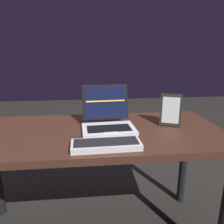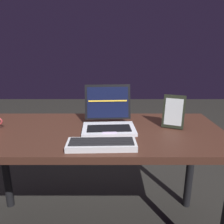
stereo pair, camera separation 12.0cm
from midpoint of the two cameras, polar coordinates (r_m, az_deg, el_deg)
desk at (r=1.31m, az=-2.02°, el=-8.45°), size 1.50×0.66×0.74m
laptop_front at (r=1.29m, az=1.83°, el=-2.14°), size 0.31×0.29×0.24m
external_keyboard at (r=1.05m, az=0.65°, el=-8.44°), size 0.33×0.13×0.03m
photo_frame at (r=1.35m, az=18.28°, el=-0.02°), size 0.13×0.09×0.20m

